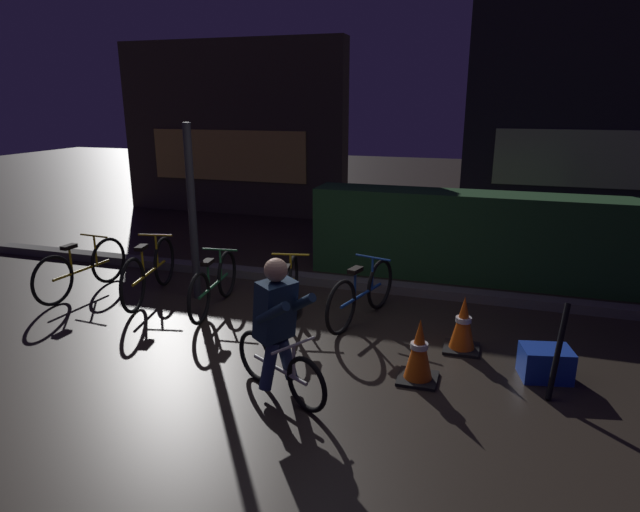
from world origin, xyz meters
name	(u,v)px	position (x,y,z in m)	size (l,w,h in m)	color
ground_plane	(283,355)	(0.00, 0.00, 0.00)	(40.00, 40.00, 0.00)	#2D261E
sidewalk_curb	(341,282)	(0.00, 2.20, 0.06)	(12.00, 0.24, 0.12)	#56544F
hedge_row	(481,237)	(1.80, 3.10, 0.63)	(4.80, 0.70, 1.25)	#214723
storefront_left	(232,129)	(-3.75, 6.50, 1.87)	(5.24, 0.54, 3.75)	#42382D
storefront_right	(577,113)	(3.33, 7.20, 2.25)	(4.19, 0.54, 4.52)	#262328
street_post	(192,214)	(-1.68, 1.20, 1.12)	(0.10, 0.10, 2.24)	#2D2D33
parked_bike_leftmost	(82,269)	(-3.22, 0.90, 0.34)	(0.46, 1.61, 0.74)	black
parked_bike_left_mid	(150,271)	(-2.26, 1.03, 0.36)	(0.49, 1.67, 0.78)	black
parked_bike_center_left	(214,284)	(-1.27, 0.91, 0.32)	(0.46, 1.53, 0.71)	black
parked_bike_center_right	(288,291)	(-0.32, 0.97, 0.32)	(0.46, 1.51, 0.71)	black
parked_bike_right_mid	(362,294)	(0.54, 1.12, 0.33)	(0.52, 1.51, 0.72)	black
traffic_cone_near	(419,351)	(1.37, -0.10, 0.29)	(0.36, 0.36, 0.61)	black
traffic_cone_far	(463,324)	(1.72, 0.67, 0.28)	(0.36, 0.36, 0.59)	black
blue_crate	(546,363)	(2.49, 0.30, 0.15)	(0.44, 0.32, 0.30)	#193DB7
cyclist	(279,327)	(0.24, -0.69, 0.63)	(1.06, 0.68, 1.25)	black
closed_umbrella	(558,351)	(2.55, 0.05, 0.40)	(0.05, 0.05, 0.85)	black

